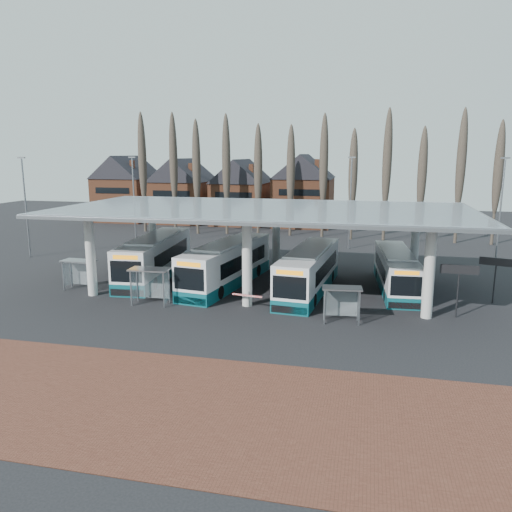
% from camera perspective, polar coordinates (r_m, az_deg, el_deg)
% --- Properties ---
extents(ground, '(140.00, 140.00, 0.00)m').
position_cam_1_polar(ground, '(32.94, -2.05, -6.92)').
color(ground, black).
rests_on(ground, ground).
extents(brick_strip, '(70.00, 10.00, 0.03)m').
position_cam_1_polar(brick_strip, '(22.46, -10.24, -16.29)').
color(brick_strip, brown).
rests_on(brick_strip, ground).
extents(station_canopy, '(32.00, 16.00, 6.34)m').
position_cam_1_polar(station_canopy, '(39.32, 0.88, 4.61)').
color(station_canopy, silver).
rests_on(station_canopy, ground).
extents(poplar_row, '(45.10, 1.10, 14.50)m').
position_cam_1_polar(poplar_row, '(63.72, 5.62, 10.01)').
color(poplar_row, '#473D33').
rests_on(poplar_row, ground).
extents(townhouse_row, '(36.80, 10.30, 12.25)m').
position_cam_1_polar(townhouse_row, '(78.04, -5.03, 8.21)').
color(townhouse_row, brown).
rests_on(townhouse_row, ground).
extents(lamp_post_a, '(0.80, 0.16, 10.17)m').
position_cam_1_polar(lamp_post_a, '(58.55, -13.76, 6.23)').
color(lamp_post_a, slate).
rests_on(lamp_post_a, ground).
extents(lamp_post_b, '(0.80, 0.16, 10.17)m').
position_cam_1_polar(lamp_post_b, '(56.45, 10.72, 6.18)').
color(lamp_post_b, slate).
rests_on(lamp_post_b, ground).
extents(lamp_post_c, '(0.80, 0.16, 10.17)m').
position_cam_1_polar(lamp_post_c, '(51.84, 26.15, 4.74)').
color(lamp_post_c, slate).
rests_on(lamp_post_c, ground).
extents(lamp_post_d, '(0.80, 0.16, 10.17)m').
position_cam_1_polar(lamp_post_d, '(56.02, -24.82, 5.27)').
color(lamp_post_d, slate).
rests_on(lamp_post_d, ground).
extents(bus_0, '(3.89, 13.07, 3.58)m').
position_cam_1_polar(bus_0, '(43.80, -11.43, -0.20)').
color(bus_0, silver).
rests_on(bus_0, ground).
extents(bus_1, '(4.55, 12.85, 3.50)m').
position_cam_1_polar(bus_1, '(40.50, -3.30, -0.99)').
color(bus_1, silver).
rests_on(bus_1, ground).
extents(bus_2, '(3.70, 12.37, 3.39)m').
position_cam_1_polar(bus_2, '(38.59, 6.08, -1.75)').
color(bus_2, silver).
rests_on(bus_2, ground).
extents(bus_3, '(3.18, 11.19, 3.07)m').
position_cam_1_polar(bus_3, '(40.61, 15.67, -1.67)').
color(bus_3, silver).
rests_on(bus_3, ground).
extents(shelter_0, '(2.60, 1.37, 2.36)m').
position_cam_1_polar(shelter_0, '(41.32, -19.49, -1.29)').
color(shelter_0, gray).
rests_on(shelter_0, ground).
extents(shelter_1, '(2.86, 1.53, 2.59)m').
position_cam_1_polar(shelter_1, '(35.91, -11.95, -2.47)').
color(shelter_1, gray).
rests_on(shelter_1, ground).
extents(shelter_2, '(2.58, 1.48, 2.29)m').
position_cam_1_polar(shelter_2, '(31.90, 9.77, -4.57)').
color(shelter_2, gray).
rests_on(shelter_2, ground).
extents(info_sign_0, '(2.35, 0.27, 3.50)m').
position_cam_1_polar(info_sign_0, '(34.51, 22.21, -1.87)').
color(info_sign_0, black).
rests_on(info_sign_0, ground).
extents(info_sign_1, '(2.16, 0.73, 3.30)m').
position_cam_1_polar(info_sign_1, '(38.95, 25.75, -0.96)').
color(info_sign_1, black).
rests_on(info_sign_1, ground).
extents(barrier, '(2.18, 0.78, 1.10)m').
position_cam_1_polar(barrier, '(34.37, -0.98, -4.64)').
color(barrier, black).
rests_on(barrier, ground).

